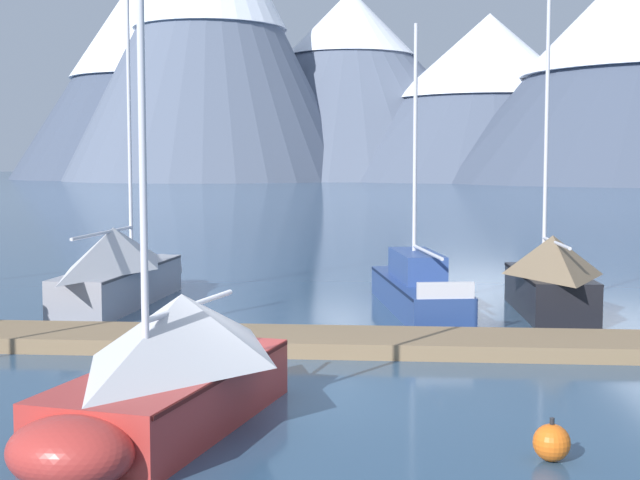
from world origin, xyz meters
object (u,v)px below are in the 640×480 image
sailboat_mid_dock_starboard (169,368)px  sailboat_far_berth (414,286)px  mooring_buoy_channel_marker (552,443)px  sailboat_outer_slip (547,275)px  sailboat_mid_dock_port (122,267)px

sailboat_mid_dock_starboard → sailboat_far_berth: bearing=74.9°
mooring_buoy_channel_marker → sailboat_far_berth: bearing=100.0°
sailboat_far_berth → sailboat_outer_slip: bearing=-2.6°
sailboat_outer_slip → mooring_buoy_channel_marker: sailboat_outer_slip is taller
mooring_buoy_channel_marker → sailboat_mid_dock_port: bearing=130.2°
sailboat_mid_dock_starboard → sailboat_outer_slip: size_ratio=0.83×
sailboat_mid_dock_port → sailboat_mid_dock_starboard: bearing=-67.0°
sailboat_far_berth → sailboat_mid_dock_port: bearing=-176.7°
mooring_buoy_channel_marker → sailboat_mid_dock_starboard: bearing=172.2°
sailboat_mid_dock_port → mooring_buoy_channel_marker: 14.96m
sailboat_mid_dock_port → sailboat_outer_slip: 10.84m
sailboat_mid_dock_starboard → sailboat_mid_dock_port: bearing=113.0°
sailboat_far_berth → mooring_buoy_channel_marker: size_ratio=13.90×
sailboat_mid_dock_port → sailboat_mid_dock_starboard: (4.54, -10.71, -0.12)m
sailboat_mid_dock_port → sailboat_mid_dock_starboard: sailboat_mid_dock_port is taller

